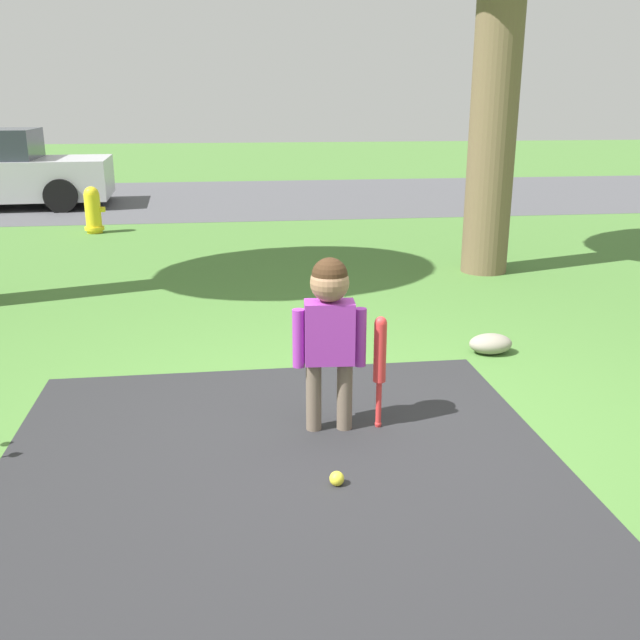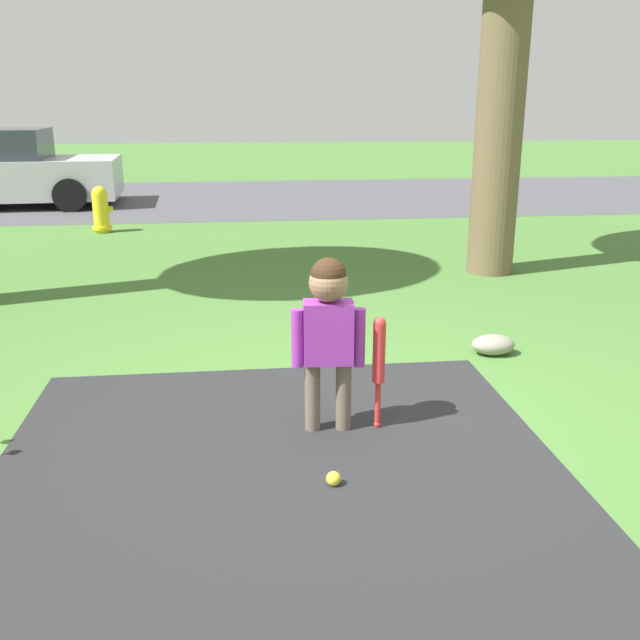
{
  "view_description": "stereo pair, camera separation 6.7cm",
  "coord_description": "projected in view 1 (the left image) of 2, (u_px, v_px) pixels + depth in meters",
  "views": [
    {
      "loc": [
        -0.74,
        -3.8,
        1.85
      ],
      "look_at": [
        -0.18,
        0.38,
        0.55
      ],
      "focal_mm": 40.0,
      "sensor_mm": 36.0,
      "label": 1
    },
    {
      "loc": [
        -0.67,
        -3.8,
        1.85
      ],
      "look_at": [
        -0.18,
        0.38,
        0.55
      ],
      "focal_mm": 40.0,
      "sensor_mm": 36.0,
      "label": 2
    }
  ],
  "objects": [
    {
      "name": "sports_ball",
      "position": [
        337.0,
        479.0,
        3.57
      ],
      "size": [
        0.08,
        0.08,
        0.08
      ],
      "color": "yellow",
      "rests_on": "ground"
    },
    {
      "name": "street_strip",
      "position": [
        261.0,
        197.0,
        14.25
      ],
      "size": [
        40.0,
        6.0,
        0.01
      ],
      "color": "#4C4C51",
      "rests_on": "ground"
    },
    {
      "name": "baseball_bat",
      "position": [
        380.0,
        357.0,
        4.09
      ],
      "size": [
        0.07,
        0.07,
        0.68
      ],
      "color": "red",
      "rests_on": "ground"
    },
    {
      "name": "child",
      "position": [
        329.0,
        321.0,
        4.0
      ],
      "size": [
        0.42,
        0.22,
        1.03
      ],
      "rotation": [
        0.0,
        0.0,
        -0.07
      ],
      "color": "#6B5B4C",
      "rests_on": "ground"
    },
    {
      "name": "edging_rock",
      "position": [
        491.0,
        344.0,
        5.43
      ],
      "size": [
        0.33,
        0.23,
        0.15
      ],
      "color": "gray",
      "rests_on": "ground"
    },
    {
      "name": "ground_plane",
      "position": [
        359.0,
        426.0,
        4.23
      ],
      "size": [
        60.0,
        60.0,
        0.0
      ],
      "primitive_type": "plane",
      "color": "#477533"
    },
    {
      "name": "fire_hydrant",
      "position": [
        93.0,
        210.0,
        10.31
      ],
      "size": [
        0.31,
        0.28,
        0.67
      ],
      "color": "yellow",
      "rests_on": "ground"
    }
  ]
}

